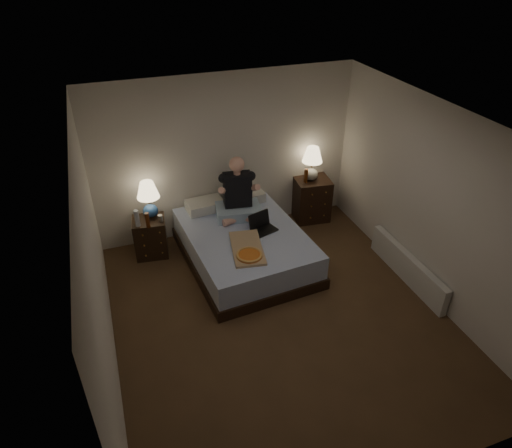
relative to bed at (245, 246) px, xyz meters
name	(u,v)px	position (x,y,z in m)	size (l,w,h in m)	color
floor	(280,317)	(0.05, -1.26, -0.26)	(4.00, 4.50, 0.00)	brown
ceiling	(287,127)	(0.05, -1.26, 2.24)	(4.00, 4.50, 0.00)	white
wall_back	(226,156)	(0.05, 0.99, 0.99)	(4.00, 2.50, 0.00)	silver
wall_front	(403,399)	(0.05, -3.51, 0.99)	(4.00, 2.50, 0.00)	silver
wall_left	(96,273)	(-1.95, -1.26, 0.99)	(4.50, 2.50, 0.00)	silver
wall_right	(433,204)	(2.05, -1.26, 0.99)	(4.50, 2.50, 0.00)	silver
bed	(245,246)	(0.00, 0.00, 0.00)	(1.54, 2.05, 0.51)	#607BC1
nightstand_left	(151,237)	(-1.25, 0.64, 0.04)	(0.46, 0.41, 0.60)	black
nightstand_right	(311,199)	(1.43, 0.79, 0.10)	(0.55, 0.50, 0.72)	black
lamp_left	(149,200)	(-1.19, 0.72, 0.62)	(0.32, 0.32, 0.56)	#295599
lamp_right	(312,164)	(1.40, 0.79, 0.74)	(0.32, 0.32, 0.56)	gray
water_bottle	(137,218)	(-1.40, 0.52, 0.46)	(0.07, 0.07, 0.25)	silver
soda_can	(160,218)	(-1.08, 0.54, 0.39)	(0.07, 0.07, 0.10)	#ACADA8
beer_bottle_left	(148,220)	(-1.27, 0.44, 0.45)	(0.06, 0.06, 0.23)	#50220B
beer_bottle_right	(306,176)	(1.28, 0.74, 0.58)	(0.06, 0.06, 0.23)	#53260B
person	(238,188)	(0.05, 0.44, 0.72)	(0.66, 0.52, 0.93)	black
laptop	(264,224)	(0.27, -0.07, 0.38)	(0.34, 0.28, 0.24)	black
pizza_box	(249,256)	(-0.14, -0.61, 0.30)	(0.40, 0.76, 0.08)	tan
radiator	(407,267)	(1.98, -1.15, -0.06)	(0.10, 1.60, 0.40)	silver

